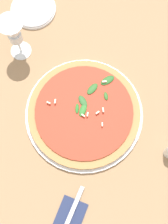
{
  "coord_description": "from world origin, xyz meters",
  "views": [
    {
      "loc": [
        0.26,
        0.15,
        0.91
      ],
      "look_at": [
        0.03,
        0.04,
        0.03
      ],
      "focal_mm": 50.0,
      "sensor_mm": 36.0,
      "label": 1
    }
  ],
  "objects_px": {
    "wine_glass": "(14,33)",
    "side_plate_white": "(33,9)",
    "pizza_arugula_main": "(84,113)",
    "fork": "(68,222)"
  },
  "relations": [
    {
      "from": "wine_glass",
      "to": "fork",
      "type": "bearing_deg",
      "value": 42.38
    },
    {
      "from": "pizza_arugula_main",
      "to": "fork",
      "type": "bearing_deg",
      "value": 17.22
    },
    {
      "from": "wine_glass",
      "to": "fork",
      "type": "relative_size",
      "value": 0.78
    },
    {
      "from": "side_plate_white",
      "to": "pizza_arugula_main",
      "type": "bearing_deg",
      "value": 50.46
    },
    {
      "from": "pizza_arugula_main",
      "to": "side_plate_white",
      "type": "distance_m",
      "value": 0.41
    },
    {
      "from": "pizza_arugula_main",
      "to": "fork",
      "type": "height_order",
      "value": "pizza_arugula_main"
    },
    {
      "from": "wine_glass",
      "to": "pizza_arugula_main",
      "type": "bearing_deg",
      "value": 69.02
    },
    {
      "from": "wine_glass",
      "to": "side_plate_white",
      "type": "relative_size",
      "value": 1.08
    },
    {
      "from": "pizza_arugula_main",
      "to": "fork",
      "type": "relative_size",
      "value": 1.69
    },
    {
      "from": "wine_glass",
      "to": "side_plate_white",
      "type": "height_order",
      "value": "wine_glass"
    }
  ]
}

